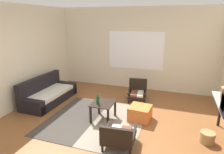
{
  "coord_description": "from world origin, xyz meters",
  "views": [
    {
      "loc": [
        1.37,
        -3.43,
        2.3
      ],
      "look_at": [
        -0.19,
        1.12,
        0.9
      ],
      "focal_mm": 31.73,
      "sensor_mm": 36.0,
      "label": 1
    }
  ],
  "objects_px": {
    "couch": "(48,94)",
    "glass_bottle": "(98,100)",
    "coffee_table": "(103,106)",
    "wicker_basket": "(207,137)",
    "armchair_striped_foreground": "(118,136)",
    "ottoman_orange": "(140,113)",
    "armchair_by_window": "(137,91)"
  },
  "relations": [
    {
      "from": "couch",
      "to": "armchair_by_window",
      "type": "height_order",
      "value": "couch"
    },
    {
      "from": "coffee_table",
      "to": "glass_bottle",
      "type": "relative_size",
      "value": 2.39
    },
    {
      "from": "coffee_table",
      "to": "armchair_striped_foreground",
      "type": "xyz_separation_m",
      "value": [
        0.66,
        -0.92,
        -0.1
      ]
    },
    {
      "from": "couch",
      "to": "armchair_striped_foreground",
      "type": "relative_size",
      "value": 2.58
    },
    {
      "from": "coffee_table",
      "to": "ottoman_orange",
      "type": "bearing_deg",
      "value": 17.89
    },
    {
      "from": "armchair_striped_foreground",
      "to": "wicker_basket",
      "type": "height_order",
      "value": "armchair_striped_foreground"
    },
    {
      "from": "coffee_table",
      "to": "armchair_by_window",
      "type": "bearing_deg",
      "value": 70.41
    },
    {
      "from": "couch",
      "to": "glass_bottle",
      "type": "xyz_separation_m",
      "value": [
        1.81,
        -0.59,
        0.31
      ]
    },
    {
      "from": "armchair_by_window",
      "to": "couch",
      "type": "bearing_deg",
      "value": -158.33
    },
    {
      "from": "couch",
      "to": "armchair_striped_foreground",
      "type": "bearing_deg",
      "value": -28.87
    },
    {
      "from": "coffee_table",
      "to": "wicker_basket",
      "type": "bearing_deg",
      "value": -5.49
    },
    {
      "from": "couch",
      "to": "wicker_basket",
      "type": "distance_m",
      "value": 4.2
    },
    {
      "from": "armchair_striped_foreground",
      "to": "glass_bottle",
      "type": "bearing_deg",
      "value": 132.34
    },
    {
      "from": "glass_bottle",
      "to": "couch",
      "type": "bearing_deg",
      "value": 161.97
    },
    {
      "from": "armchair_striped_foreground",
      "to": "coffee_table",
      "type": "bearing_deg",
      "value": 125.51
    },
    {
      "from": "coffee_table",
      "to": "ottoman_orange",
      "type": "relative_size",
      "value": 1.21
    },
    {
      "from": "couch",
      "to": "coffee_table",
      "type": "bearing_deg",
      "value": -14.4
    },
    {
      "from": "armchair_by_window",
      "to": "coffee_table",
      "type": "bearing_deg",
      "value": -109.59
    },
    {
      "from": "couch",
      "to": "armchair_by_window",
      "type": "distance_m",
      "value": 2.6
    },
    {
      "from": "armchair_by_window",
      "to": "wicker_basket",
      "type": "distance_m",
      "value": 2.4
    },
    {
      "from": "armchair_by_window",
      "to": "glass_bottle",
      "type": "relative_size",
      "value": 2.48
    },
    {
      "from": "coffee_table",
      "to": "glass_bottle",
      "type": "xyz_separation_m",
      "value": [
        -0.09,
        -0.1,
        0.19
      ]
    },
    {
      "from": "armchair_by_window",
      "to": "wicker_basket",
      "type": "relative_size",
      "value": 2.22
    },
    {
      "from": "couch",
      "to": "wicker_basket",
      "type": "xyz_separation_m",
      "value": [
        4.14,
        -0.7,
        -0.11
      ]
    },
    {
      "from": "coffee_table",
      "to": "glass_bottle",
      "type": "height_order",
      "value": "glass_bottle"
    },
    {
      "from": "ottoman_orange",
      "to": "glass_bottle",
      "type": "relative_size",
      "value": 1.98
    },
    {
      "from": "armchair_striped_foreground",
      "to": "ottoman_orange",
      "type": "height_order",
      "value": "armchair_striped_foreground"
    },
    {
      "from": "glass_bottle",
      "to": "wicker_basket",
      "type": "height_order",
      "value": "glass_bottle"
    },
    {
      "from": "couch",
      "to": "ottoman_orange",
      "type": "relative_size",
      "value": 3.61
    },
    {
      "from": "couch",
      "to": "armchair_by_window",
      "type": "relative_size",
      "value": 2.87
    },
    {
      "from": "armchair_striped_foreground",
      "to": "couch",
      "type": "bearing_deg",
      "value": 151.13
    },
    {
      "from": "coffee_table",
      "to": "glass_bottle",
      "type": "distance_m",
      "value": 0.23
    }
  ]
}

